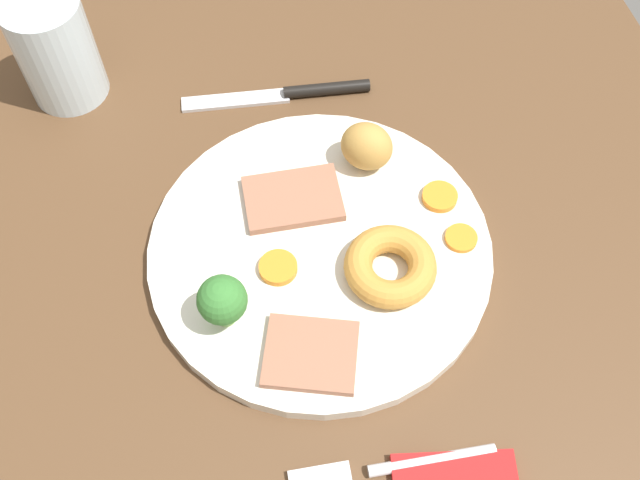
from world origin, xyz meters
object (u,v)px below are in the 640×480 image
Objects in this scene: meat_slice_main at (310,354)px; carrot_coin_side at (279,270)px; roast_potato_left at (367,146)px; water_glass at (56,50)px; dinner_plate at (320,250)px; carrot_coin_back at (440,197)px; fork at (386,469)px; broccoli_floret at (222,301)px; carrot_coin_front at (461,238)px; knife at (293,93)px; meat_slice_under at (293,199)px; yorkshire_pudding at (390,266)px.

meat_slice_main is 2.22× the size of carrot_coin_side.
roast_potato_left is 0.44× the size of water_glass.
dinner_plate is 4.10× the size of meat_slice_main.
carrot_coin_back is 23.73cm from fork.
meat_slice_main is 7.84cm from broccoli_floret.
roast_potato_left reaches higher than carrot_coin_front.
fork is 0.82× the size of knife.
roast_potato_left is at bearing -98.26° from fork.
carrot_coin_side is at bearing 80.72° from knife.
carrot_coin_back is 0.17× the size of knife.
carrot_coin_back is (-2.54, -12.56, -0.10)cm from meat_slice_under.
carrot_coin_back is (-5.34, -5.31, -1.92)cm from roast_potato_left.
carrot_coin_back is at bearing -113.53° from fork.
meat_slice_main is at bearing 117.15° from carrot_coin_front.
water_glass is at bearing 39.77° from dinner_plate.
carrot_coin_front is 15.62cm from carrot_coin_side.
meat_slice_under is at bearing 78.56° from carrot_coin_back.
dinner_plate is 10.58× the size of carrot_coin_front.
broccoli_floret reaches higher than carrot_coin_side.
yorkshire_pudding reaches higher than carrot_coin_side.
carrot_coin_front is at bearing 122.72° from knife.
broccoli_floret is 30.87cm from water_glass.
carrot_coin_side is (2.10, 8.83, -0.83)cm from yorkshire_pudding.
roast_potato_left reaches higher than meat_slice_under.
dinner_plate is 1.57× the size of knife.
roast_potato_left is 7.77cm from carrot_coin_back.
fork is (-26.56, 5.22, -3.23)cm from roast_potato_left.
meat_slice_under is 2.68× the size of carrot_coin_back.
broccoli_floret reaches higher than dinner_plate.
carrot_coin_front is (-6.94, -13.07, -0.18)cm from meat_slice_under.
meat_slice_main is at bearing 162.88° from dinner_plate.
meat_slice_main reaches higher than knife.
dinner_plate is 11.97cm from carrot_coin_front.
meat_slice_main is 7.87cm from carrot_coin_side.
carrot_coin_back and carrot_coin_side have the same top height.
yorkshire_pudding is 2.37× the size of carrot_coin_side.
knife is at bearing 27.27° from carrot_coin_front.
meat_slice_under reaches higher than dinner_plate.
carrot_coin_front is 41.01cm from water_glass.
broccoli_floret is 25.51cm from knife.
carrot_coin_side is at bearing -72.15° from fork.
dinner_plate is at bearing -84.92° from fork.
water_glass is at bearing 26.94° from meat_slice_main.
roast_potato_left is 0.25× the size of knife.
yorkshire_pudding is at bearing 104.78° from knife.
yorkshire_pudding is 2.76× the size of carrot_coin_front.
water_glass reaches higher than dinner_plate.
meat_slice_main is at bearing -153.06° from water_glass.
water_glass is at bearing 50.78° from carrot_coin_front.
fork is at bearing -145.88° from broccoli_floret.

